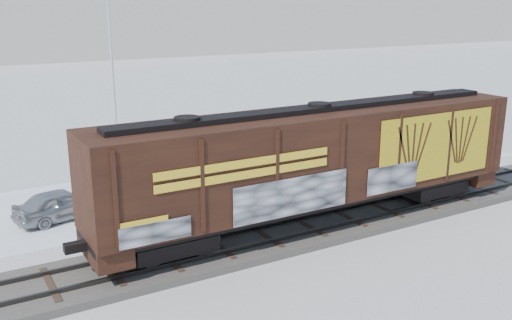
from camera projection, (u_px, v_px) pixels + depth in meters
ground at (265, 242)px, 22.15m from camera, size 500.00×500.00×0.00m
rail_track at (265, 238)px, 22.11m from camera, size 50.00×3.40×0.43m
parking_strip at (187, 189)px, 28.40m from camera, size 40.00×8.00×0.03m
hopper_railcar at (318, 158)px, 22.52m from camera, size 18.44×3.06×4.71m
flagpole at (115, 86)px, 31.08m from camera, size 2.30×0.90×12.34m
car_silver at (61, 204)px, 24.28m from camera, size 4.18×2.39×1.34m
car_white at (216, 168)px, 29.54m from camera, size 4.26×2.43×1.33m
car_dark at (375, 151)px, 32.89m from camera, size 5.06×2.84×1.39m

